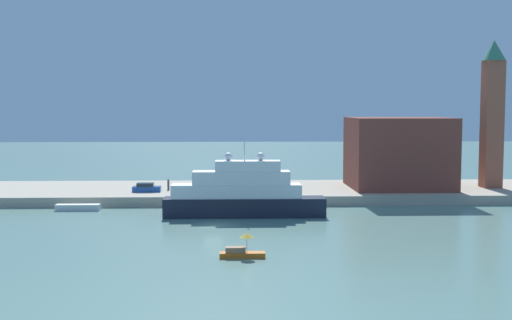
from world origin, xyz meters
TOP-DOWN VIEW (x-y plane):
  - ground at (0.00, 0.00)m, footprint 400.00×400.00m
  - quay_dock at (0.00, 27.28)m, footprint 110.00×22.56m
  - large_yacht at (3.74, 7.09)m, footprint 22.35×3.75m
  - small_motorboat at (3.38, -17.82)m, footprint 4.61×1.43m
  - work_barge at (-20.34, 13.22)m, footprint 6.40×1.50m
  - harbor_building at (30.49, 26.67)m, footprint 16.37×14.79m
  - bell_tower at (46.22, 26.36)m, footprint 3.97×3.97m
  - parked_car at (-11.52, 22.56)m, footprint 4.48×1.90m
  - person_figure at (-8.20, 24.76)m, footprint 0.36×0.36m
  - mooring_bollard at (-0.97, 17.63)m, footprint 0.40×0.40m

SIDE VIEW (x-z plane):
  - ground at x=0.00m, z-range 0.00..0.00m
  - work_barge at x=-20.34m, z-range 0.00..0.91m
  - quay_dock at x=0.00m, z-range 0.00..1.52m
  - small_motorboat at x=3.38m, z-range -0.49..2.06m
  - mooring_bollard at x=-0.97m, z-range 1.52..2.32m
  - parked_car at x=-11.52m, z-range 1.42..2.84m
  - person_figure at x=-8.20m, z-range 1.46..3.29m
  - large_yacht at x=3.74m, z-range -2.09..8.31m
  - harbor_building at x=30.49m, z-range 1.52..13.37m
  - bell_tower at x=46.22m, z-range 2.44..27.22m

